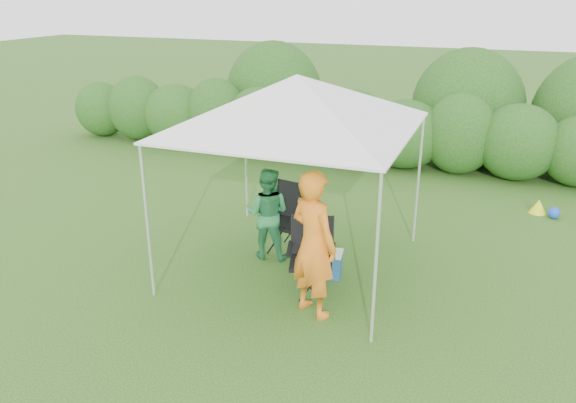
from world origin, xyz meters
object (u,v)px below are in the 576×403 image
(canopy, at_px, (297,102))
(chair_left, at_px, (287,213))
(man, at_px, (313,244))
(cooler, at_px, (327,263))
(chair_right, at_px, (312,251))
(woman, at_px, (268,213))

(canopy, distance_m, chair_left, 1.97)
(chair_left, bearing_deg, man, -47.75)
(chair_left, height_order, cooler, chair_left)
(chair_left, bearing_deg, chair_right, -43.46)
(chair_right, relative_size, man, 0.54)
(chair_left, distance_m, man, 1.97)
(chair_left, xyz_separation_m, cooler, (0.86, -0.66, -0.41))
(canopy, xyz_separation_m, woman, (-0.51, 0.14, -1.75))
(canopy, xyz_separation_m, cooler, (0.52, -0.13, -2.27))
(canopy, xyz_separation_m, chair_right, (0.44, -0.59, -1.88))
(canopy, xyz_separation_m, chair_left, (-0.35, 0.53, -1.86))
(chair_right, xyz_separation_m, cooler, (0.08, 0.46, -0.39))
(chair_left, xyz_separation_m, man, (0.99, -1.67, 0.36))
(canopy, height_order, cooler, canopy)
(woman, height_order, cooler, woman)
(man, bearing_deg, chair_left, -31.83)
(chair_right, distance_m, cooler, 0.61)
(chair_right, bearing_deg, chair_left, 108.79)
(man, bearing_deg, canopy, -32.99)
(canopy, bearing_deg, cooler, -13.90)
(chair_right, distance_m, woman, 1.21)
(chair_right, height_order, man, man)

